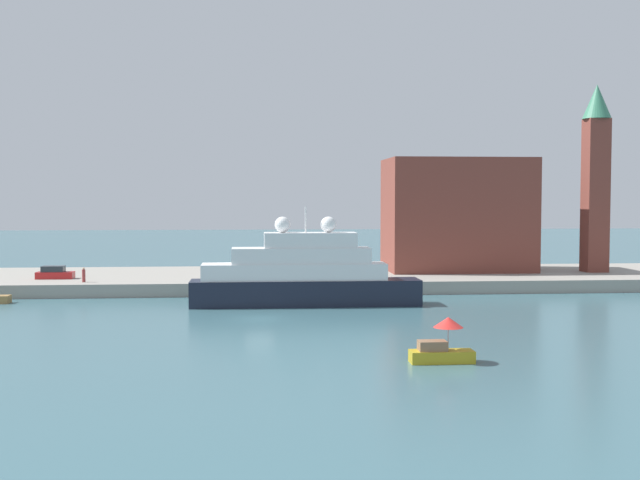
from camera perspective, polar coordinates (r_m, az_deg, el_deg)
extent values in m
plane|color=#3D6670|center=(70.46, -4.36, -5.68)|extent=(400.00, 400.00, 0.00)
cube|color=gray|center=(97.13, -4.49, -2.85)|extent=(110.00, 21.95, 1.45)
cube|color=black|center=(78.86, -1.04, -3.80)|extent=(22.77, 3.91, 2.57)
cube|color=white|center=(78.58, -1.87, -2.29)|extent=(18.21, 3.60, 1.63)
cube|color=white|center=(78.48, -1.37, -1.12)|extent=(13.66, 3.29, 1.56)
cube|color=white|center=(78.45, -0.71, 0.00)|extent=(9.11, 2.97, 1.50)
cylinder|color=silver|center=(78.33, -1.04, 1.48)|extent=(0.16, 0.16, 2.56)
sphere|color=white|center=(78.53, 0.62, 1.12)|extent=(1.58, 1.58, 1.58)
sphere|color=white|center=(78.23, -2.70, 1.11)|extent=(1.58, 1.58, 1.58)
cube|color=#B7991E|center=(52.46, 8.75, -8.29)|extent=(4.14, 1.42, 0.80)
cube|color=#8C6647|center=(52.18, 8.09, -7.53)|extent=(1.82, 1.14, 0.64)
cylinder|color=#B2B2B2|center=(52.35, 9.21, -7.04)|extent=(0.06, 0.06, 1.50)
cone|color=red|center=(52.17, 9.22, -5.86)|extent=(1.94, 1.94, 0.68)
cube|color=brown|center=(102.49, 9.85, 1.81)|extent=(18.05, 10.73, 14.21)
cube|color=brown|center=(104.63, 19.19, 3.03)|extent=(2.71, 2.71, 19.04)
cone|color=#387A5B|center=(105.31, 19.31, 9.38)|extent=(3.52, 3.52, 4.24)
cube|color=#B21E1E|center=(95.53, -18.51, -2.42)|extent=(4.14, 1.67, 0.80)
cube|color=#262D33|center=(95.51, -18.64, -1.98)|extent=(2.48, 1.51, 0.68)
cylinder|color=maroon|center=(90.68, -16.63, -2.48)|extent=(0.36, 0.36, 1.39)
sphere|color=tan|center=(90.61, -16.64, -1.97)|extent=(0.24, 0.24, 0.24)
cylinder|color=black|center=(87.15, -5.61, -2.81)|extent=(0.45, 0.45, 0.73)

